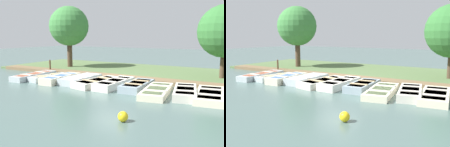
{
  "view_description": "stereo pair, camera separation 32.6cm",
  "coord_description": "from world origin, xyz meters",
  "views": [
    {
      "loc": [
        12.9,
        7.51,
        2.9
      ],
      "look_at": [
        0.32,
        0.17,
        0.65
      ],
      "focal_mm": 40.0,
      "sensor_mm": 36.0,
      "label": 1
    },
    {
      "loc": [
        12.74,
        7.79,
        2.9
      ],
      "look_at": [
        0.32,
        0.17,
        0.65
      ],
      "focal_mm": 40.0,
      "sensor_mm": 36.0,
      "label": 2
    }
  ],
  "objects": [
    {
      "name": "rowboat_7",
      "position": [
        1.36,
        3.35,
        0.16
      ],
      "size": [
        3.52,
        1.69,
        0.33
      ],
      "rotation": [
        0.0,
        0.0,
        0.16
      ],
      "color": "beige",
      "rests_on": "ground_plane"
    },
    {
      "name": "mooring_post_near",
      "position": [
        -1.36,
        -6.43,
        0.51
      ],
      "size": [
        0.12,
        0.12,
        1.01
      ],
      "color": "brown",
      "rests_on": "ground_plane"
    },
    {
      "name": "rowboat_4",
      "position": [
        1.03,
        -0.37,
        0.19
      ],
      "size": [
        3.3,
        1.82,
        0.38
      ],
      "rotation": [
        0.0,
        0.0,
        -0.2
      ],
      "color": "beige",
      "rests_on": "ground_plane"
    },
    {
      "name": "rowboat_5",
      "position": [
        0.91,
        0.69,
        0.21
      ],
      "size": [
        3.16,
        1.07,
        0.42
      ],
      "rotation": [
        0.0,
        0.0,
        -0.01
      ],
      "color": "silver",
      "rests_on": "ground_plane"
    },
    {
      "name": "buoy",
      "position": [
        5.74,
        3.75,
        0.18
      ],
      "size": [
        0.36,
        0.36,
        0.36
      ],
      "color": "yellow",
      "rests_on": "ground_plane"
    },
    {
      "name": "rowboat_0",
      "position": [
        1.19,
        -5.41,
        0.18
      ],
      "size": [
        3.49,
        1.16,
        0.37
      ],
      "rotation": [
        0.0,
        0.0,
        0.06
      ],
      "color": "#B2BCC1",
      "rests_on": "ground_plane"
    },
    {
      "name": "rowboat_9",
      "position": [
        0.96,
        5.77,
        0.16
      ],
      "size": [
        3.38,
        1.56,
        0.33
      ],
      "rotation": [
        0.0,
        0.0,
        0.11
      ],
      "color": "beige",
      "rests_on": "ground_plane"
    },
    {
      "name": "rowboat_8",
      "position": [
        1.05,
        4.66,
        0.2
      ],
      "size": [
        3.08,
        1.64,
        0.4
      ],
      "rotation": [
        0.0,
        0.0,
        0.22
      ],
      "color": "beige",
      "rests_on": "ground_plane"
    },
    {
      "name": "ground_plane",
      "position": [
        0.0,
        0.0,
        0.0
      ],
      "size": [
        80.0,
        80.0,
        0.0
      ],
      "primitive_type": "plane",
      "color": "#4C6660"
    },
    {
      "name": "park_tree_far_left",
      "position": [
        -4.06,
        -6.67,
        3.64
      ],
      "size": [
        3.38,
        3.38,
        5.36
      ],
      "color": "#4C3828",
      "rests_on": "ground_plane"
    },
    {
      "name": "rowboat_6",
      "position": [
        0.8,
        2.03,
        0.2
      ],
      "size": [
        2.88,
        1.21,
        0.4
      ],
      "rotation": [
        0.0,
        0.0,
        0.06
      ],
      "color": "#8C9EA8",
      "rests_on": "ground_plane"
    },
    {
      "name": "dock_walkway",
      "position": [
        -1.45,
        0.0,
        0.12
      ],
      "size": [
        1.14,
        22.32,
        0.24
      ],
      "color": "brown",
      "rests_on": "ground_plane"
    },
    {
      "name": "rowboat_3",
      "position": [
        0.79,
        -1.8,
        0.2
      ],
      "size": [
        2.97,
        1.25,
        0.41
      ],
      "rotation": [
        0.0,
        0.0,
        0.0
      ],
      "color": "#B2BCC1",
      "rests_on": "ground_plane"
    },
    {
      "name": "rowboat_1",
      "position": [
        1.06,
        -4.14,
        0.16
      ],
      "size": [
        2.86,
        1.39,
        0.34
      ],
      "rotation": [
        0.0,
        0.0,
        -0.16
      ],
      "color": "#B2BCC1",
      "rests_on": "ground_plane"
    },
    {
      "name": "rowboat_2",
      "position": [
        1.19,
        -3.05,
        0.21
      ],
      "size": [
        3.02,
        1.15,
        0.43
      ],
      "rotation": [
        0.0,
        0.0,
        0.05
      ],
      "color": "beige",
      "rests_on": "ground_plane"
    },
    {
      "name": "shore_bank",
      "position": [
        -5.0,
        0.0,
        0.08
      ],
      "size": [
        8.0,
        24.0,
        0.15
      ],
      "color": "#567042",
      "rests_on": "ground_plane"
    }
  ]
}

